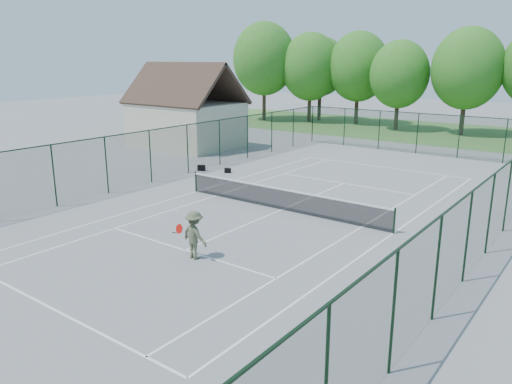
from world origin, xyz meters
The scene contains 10 objects.
ground centered at (0.00, 0.00, 0.00)m, with size 140.00×140.00×0.00m, color gray.
grass_far centered at (0.00, 30.00, 0.01)m, with size 80.00×16.00×0.01m, color #4F8038.
court_lines centered at (0.00, 0.00, 0.00)m, with size 11.05×23.85×0.01m.
tennis_net centered at (0.00, 0.00, 0.58)m, with size 11.08×0.08×1.10m.
fence_enclosure centered at (0.00, 0.00, 1.56)m, with size 18.05×36.05×3.02m.
utility_building centered at (-16.00, 10.00, 3.12)m, with size 8.60×6.27×6.63m.
tree_line_far centered at (0.00, 30.00, 5.99)m, with size 39.40×6.40×9.70m.
sports_bag_a centered at (-8.79, 3.97, 0.18)m, with size 0.45×0.27×0.36m, color black.
sports_bag_b centered at (-7.08, 4.51, 0.15)m, with size 0.38×0.23×0.29m, color black.
tennis_player centered at (0.81, -6.71, 0.88)m, with size 2.04×0.83×1.75m.
Camera 1 is at (12.50, -18.69, 6.90)m, focal length 35.00 mm.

